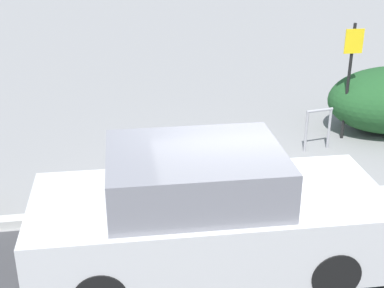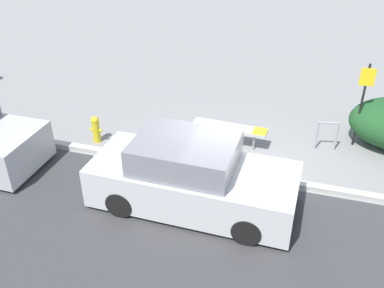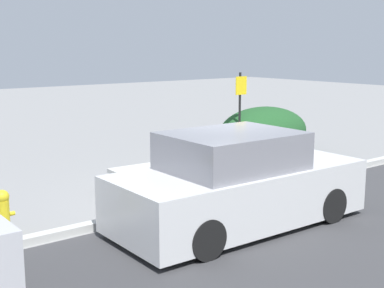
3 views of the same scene
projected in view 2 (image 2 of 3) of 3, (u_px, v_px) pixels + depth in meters
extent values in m
plane|color=gray|center=(237.00, 177.00, 10.33)|extent=(60.00, 60.00, 0.00)
cube|color=#B7B7B2|center=(238.00, 174.00, 10.29)|extent=(60.00, 0.20, 0.13)
cylinder|color=#99999E|center=(203.00, 134.00, 11.66)|extent=(0.04, 0.04, 0.45)
cylinder|color=#99999E|center=(253.00, 143.00, 11.25)|extent=(0.04, 0.04, 0.45)
cylinder|color=#99999E|center=(206.00, 130.00, 11.85)|extent=(0.04, 0.04, 0.45)
cylinder|color=#99999E|center=(255.00, 139.00, 11.44)|extent=(0.04, 0.04, 0.45)
cube|color=#B2B2AD|center=(229.00, 128.00, 11.41)|extent=(2.02, 0.53, 0.08)
cube|color=yellow|center=(260.00, 131.00, 11.15)|extent=(0.38, 0.43, 0.01)
cylinder|color=#99999E|center=(317.00, 136.00, 11.22)|extent=(0.05, 0.05, 0.80)
cylinder|color=#99999E|center=(336.00, 137.00, 11.17)|extent=(0.05, 0.05, 0.80)
cylinder|color=#99999E|center=(329.00, 123.00, 10.99)|extent=(0.55, 0.15, 0.05)
cylinder|color=black|center=(361.00, 106.00, 11.02)|extent=(0.06, 0.06, 2.30)
cube|color=yellow|center=(368.00, 77.00, 10.57)|extent=(0.36, 0.02, 0.46)
cylinder|color=gold|center=(96.00, 132.00, 11.60)|extent=(0.20, 0.20, 0.60)
sphere|color=gold|center=(95.00, 120.00, 11.42)|extent=(0.22, 0.22, 0.22)
cylinder|color=gold|center=(91.00, 129.00, 11.61)|extent=(0.08, 0.07, 0.07)
cylinder|color=gold|center=(101.00, 131.00, 11.54)|extent=(0.08, 0.07, 0.07)
cylinder|color=black|center=(261.00, 183.00, 9.61)|extent=(0.60, 0.19, 0.60)
cylinder|color=black|center=(247.00, 231.00, 8.26)|extent=(0.60, 0.19, 0.60)
cylinder|color=black|center=(150.00, 162.00, 10.31)|extent=(0.60, 0.19, 0.60)
cylinder|color=black|center=(120.00, 204.00, 8.96)|extent=(0.60, 0.19, 0.60)
cube|color=silver|center=(193.00, 184.00, 9.16)|extent=(4.39, 1.88, 0.89)
cube|color=gray|center=(185.00, 154.00, 8.82)|extent=(2.12, 1.66, 0.62)
cylinder|color=black|center=(25.00, 142.00, 11.14)|extent=(0.60, 0.18, 0.60)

